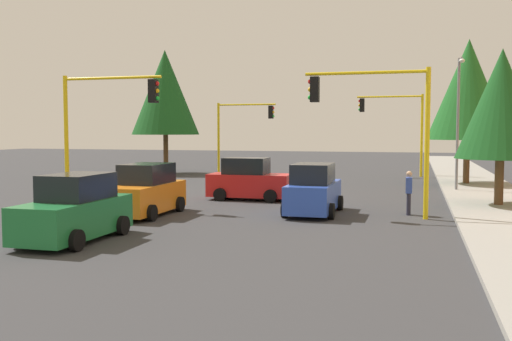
# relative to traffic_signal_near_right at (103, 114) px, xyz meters

# --- Properties ---
(ground_plane) EXTENTS (120.00, 120.00, 0.00)m
(ground_plane) POSITION_rel_traffic_signal_near_right_xyz_m (-6.00, 5.69, -3.97)
(ground_plane) COLOR #353538
(sidewalk_kerb) EXTENTS (80.00, 4.00, 0.15)m
(sidewalk_kerb) POSITION_rel_traffic_signal_near_right_xyz_m (-11.00, 16.19, -3.89)
(sidewalk_kerb) COLOR gray
(sidewalk_kerb) RESTS_ON ground
(lane_arrow_near) EXTENTS (2.40, 1.10, 1.10)m
(lane_arrow_near) POSITION_rel_traffic_signal_near_right_xyz_m (5.51, 2.69, -3.96)
(lane_arrow_near) COLOR silver
(lane_arrow_near) RESTS_ON ground
(traffic_signal_near_right) EXTENTS (0.36, 4.59, 5.60)m
(traffic_signal_near_right) POSITION_rel_traffic_signal_near_right_xyz_m (0.00, 0.00, 0.00)
(traffic_signal_near_right) COLOR yellow
(traffic_signal_near_right) RESTS_ON ground
(traffic_signal_far_left) EXTENTS (0.36, 4.59, 5.78)m
(traffic_signal_far_left) POSITION_rel_traffic_signal_near_right_xyz_m (-20.00, 11.40, 0.11)
(traffic_signal_far_left) COLOR yellow
(traffic_signal_far_left) RESTS_ON ground
(traffic_signal_near_left) EXTENTS (0.36, 4.59, 5.54)m
(traffic_signal_near_left) POSITION_rel_traffic_signal_near_right_xyz_m (0.00, 11.36, -0.04)
(traffic_signal_near_left) COLOR yellow
(traffic_signal_near_left) RESTS_ON ground
(traffic_signal_far_right) EXTENTS (0.36, 4.59, 5.34)m
(traffic_signal_far_right) POSITION_rel_traffic_signal_near_right_xyz_m (-20.00, 0.04, -0.17)
(traffic_signal_far_right) COLOR yellow
(traffic_signal_far_right) RESTS_ON ground
(street_lamp_curbside) EXTENTS (2.15, 0.28, 7.00)m
(street_lamp_curbside) POSITION_rel_traffic_signal_near_right_xyz_m (-9.61, 14.89, 0.38)
(street_lamp_curbside) COLOR slate
(street_lamp_curbside) RESTS_ON ground
(tree_roadside_mid) EXTENTS (4.67, 4.67, 8.55)m
(tree_roadside_mid) POSITION_rel_traffic_signal_near_right_xyz_m (-14.00, 15.69, 1.65)
(tree_roadside_mid) COLOR brown
(tree_roadside_mid) RESTS_ON ground
(tree_opposite_side) EXTENTS (5.03, 5.03, 9.23)m
(tree_opposite_side) POSITION_rel_traffic_signal_near_right_xyz_m (-18.00, -5.31, 2.11)
(tree_opposite_side) COLOR brown
(tree_opposite_side) RESTS_ON ground
(tree_roadside_near) EXTENTS (3.65, 3.65, 6.64)m
(tree_roadside_near) POSITION_rel_traffic_signal_near_right_xyz_m (-4.00, 16.19, 0.38)
(tree_roadside_near) COLOR brown
(tree_roadside_near) RESTS_ON ground
(car_red) EXTENTS (1.96, 3.86, 1.98)m
(car_red) POSITION_rel_traffic_signal_near_right_xyz_m (-4.00, 5.28, -3.07)
(car_red) COLOR red
(car_red) RESTS_ON ground
(car_blue) EXTENTS (4.08, 1.95, 1.98)m
(car_blue) POSITION_rel_traffic_signal_near_right_xyz_m (-0.25, 8.98, -3.07)
(car_blue) COLOR blue
(car_blue) RESTS_ON ground
(car_green) EXTENTS (4.10, 1.99, 1.98)m
(car_green) POSITION_rel_traffic_signal_near_right_xyz_m (7.06, 3.13, -3.07)
(car_green) COLOR #1E7238
(car_green) RESTS_ON ground
(car_orange) EXTENTS (4.14, 2.01, 1.98)m
(car_orange) POSITION_rel_traffic_signal_near_right_xyz_m (1.79, 2.80, -3.07)
(car_orange) COLOR orange
(car_orange) RESTS_ON ground
(pedestrian_crossing) EXTENTS (0.40, 0.24, 1.70)m
(pedestrian_crossing) POSITION_rel_traffic_signal_near_right_xyz_m (-0.95, 12.57, -3.06)
(pedestrian_crossing) COLOR #262638
(pedestrian_crossing) RESTS_ON ground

